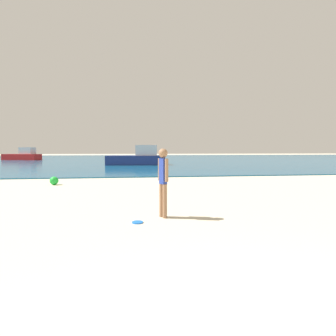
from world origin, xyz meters
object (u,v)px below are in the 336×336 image
Objects in this scene: frisbee at (137,222)px; boat_near at (138,158)px; person_standing at (163,178)px; beach_ball at (54,181)px; boat_far at (23,156)px.

frisbee is 0.04× the size of boat_near.
beach_ball is (-4.28, 6.33, -0.73)m from person_standing.
person_standing reaches higher than frisbee.
beach_ball is (-4.02, -14.30, -0.56)m from boat_near.
boat_far is at bearing 114.70° from frisbee.
frisbee is 0.04× the size of boat_far.
person_standing is 4.29× the size of beach_ball.
person_standing is at bearing 133.72° from boat_far.
boat_far is at bearing -36.15° from boat_near.
boat_far is (-16.50, 35.89, 0.70)m from frisbee.
beach_ball is at bearing 79.57° from boat_near.
person_standing is 39.40m from boat_far.
boat_near is at bearing 74.30° from beach_ball.
frisbee is 39.51m from boat_far.
person_standing is at bearing 96.00° from boat_near.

